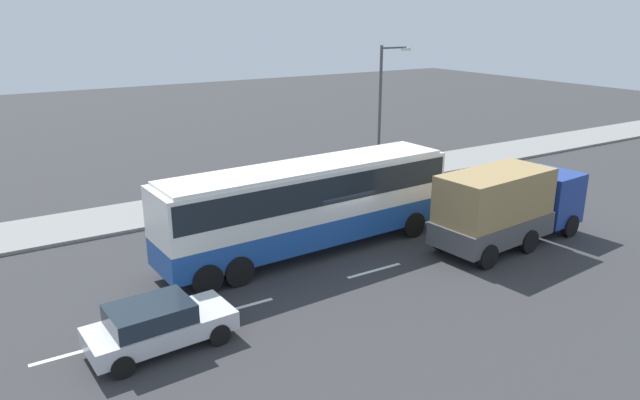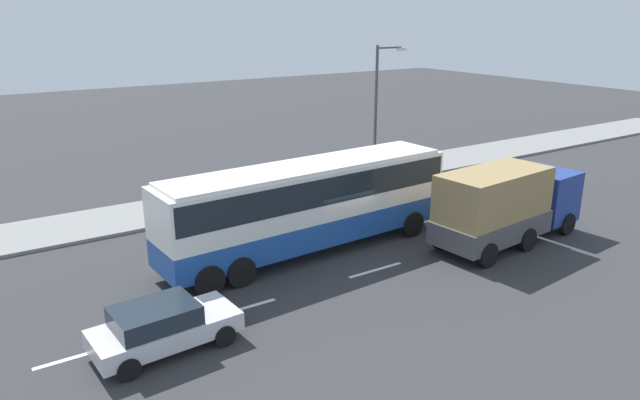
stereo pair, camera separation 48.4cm
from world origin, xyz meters
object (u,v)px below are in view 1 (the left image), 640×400
object	(u,v)px
coach_bus	(309,198)
street_lamp	(383,106)
car_silver_hatch	(158,324)
cargo_truck	(508,205)
pedestrian_near_curb	(309,173)

from	to	relation	value
coach_bus	street_lamp	bearing A→B (deg)	33.77
coach_bus	car_silver_hatch	bearing A→B (deg)	-154.93
cargo_truck	car_silver_hatch	world-z (taller)	cargo_truck
street_lamp	cargo_truck	bearing A→B (deg)	-95.94
car_silver_hatch	pedestrian_near_curb	distance (m)	15.75
pedestrian_near_curb	street_lamp	size ratio (longest dim) A/B	0.22
coach_bus	pedestrian_near_curb	distance (m)	8.16
car_silver_hatch	street_lamp	world-z (taller)	street_lamp
pedestrian_near_curb	cargo_truck	bearing A→B (deg)	-31.61
coach_bus	street_lamp	xyz separation A→B (m)	(8.33, 6.18, 2.18)
coach_bus	pedestrian_near_curb	world-z (taller)	coach_bus
coach_bus	pedestrian_near_curb	size ratio (longest dim) A/B	7.59
coach_bus	cargo_truck	size ratio (longest dim) A/B	1.65
coach_bus	street_lamp	distance (m)	10.60
coach_bus	cargo_truck	bearing A→B (deg)	-29.01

